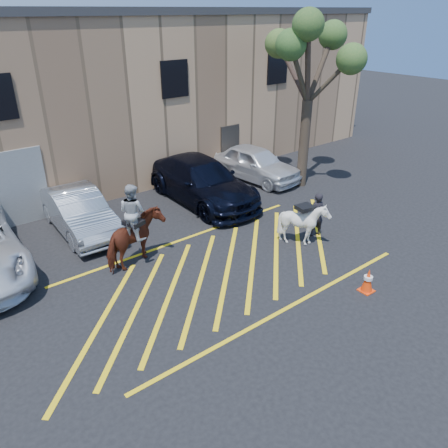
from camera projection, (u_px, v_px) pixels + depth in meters
ground at (222, 266)px, 13.67m from camera, size 90.00×90.00×0.00m
car_silver_sedan at (79, 212)px, 15.49m from camera, size 1.79×4.66×1.51m
car_blue_suv at (202, 181)px, 17.96m from camera, size 2.64×6.07×1.74m
car_white_suv at (255, 163)px, 20.31m from camera, size 2.30×4.74×1.56m
handler at (316, 215)px, 15.16m from camera, size 0.67×0.54×1.60m
warehouse at (63, 94)px, 20.46m from camera, size 32.42×10.20×7.30m
hatching_zone at (228, 269)px, 13.45m from camera, size 12.60×5.12×0.01m
mounted_bay at (135, 233)px, 13.31m from camera, size 2.21×1.56×2.66m
saddled_white at (304, 223)px, 14.63m from camera, size 1.39×1.52×1.51m
traffic_cone at (368, 280)px, 12.28m from camera, size 0.39×0.39×0.73m
tree at (311, 52)px, 17.42m from camera, size 3.99×4.37×7.31m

